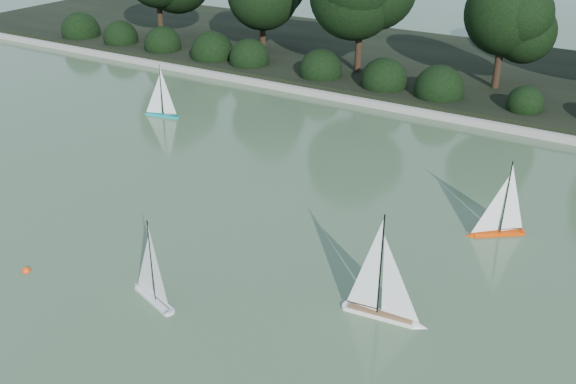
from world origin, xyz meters
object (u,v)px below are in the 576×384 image
Objects in this scene: sailboat_white_b at (388,303)px; sailboat_teal at (159,108)px; race_buoy at (26,271)px; sailboat_orange at (495,223)px; sailboat_white_a at (150,285)px.

sailboat_teal is at bearing 150.49° from sailboat_white_b.
sailboat_white_b is 5.71m from race_buoy.
sailboat_white_b reaches higher than race_buoy.
sailboat_orange is (0.66, 3.14, -0.03)m from sailboat_white_b.
sailboat_orange is 9.25m from sailboat_teal.
sailboat_white_a reaches higher than race_buoy.
sailboat_white_a is 5.94m from sailboat_orange.
sailboat_white_a is at bearing -49.55° from sailboat_teal.
sailboat_white_a is 10.31× the size of race_buoy.
sailboat_teal is 7.31m from race_buoy.
sailboat_teal is (-8.44, 4.78, -0.04)m from sailboat_white_b.
sailboat_white_b reaches higher than sailboat_orange.
race_buoy is (3.05, -6.64, -0.23)m from sailboat_teal.
race_buoy is (-6.06, -5.00, -0.24)m from sailboat_orange.
sailboat_white_a is 8.08m from sailboat_teal.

